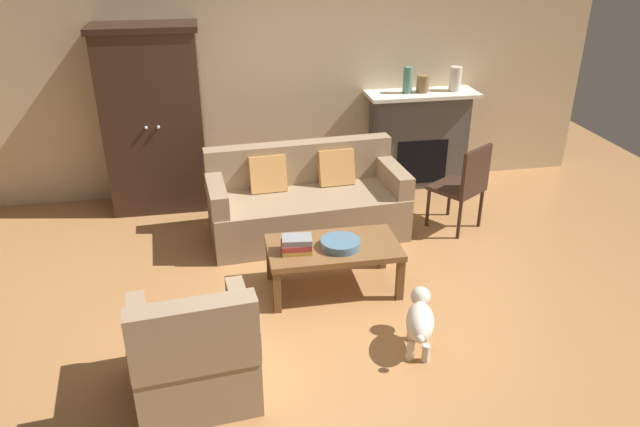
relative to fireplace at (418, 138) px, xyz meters
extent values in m
plane|color=#B27A47|center=(-1.55, -2.30, -0.57)|extent=(9.60, 9.60, 0.00)
cube|color=beige|center=(-1.55, 0.25, 0.83)|extent=(7.20, 0.10, 2.80)
cube|color=#4C4947|center=(0.00, 0.00, -0.03)|extent=(1.10, 0.36, 1.08)
cube|color=black|center=(0.00, -0.18, -0.23)|extent=(0.60, 0.01, 0.52)
cube|color=white|center=(0.00, -0.02, 0.53)|extent=(1.26, 0.48, 0.04)
cube|color=#382319|center=(-2.95, -0.08, 0.38)|extent=(1.00, 0.52, 1.89)
cube|color=#2F1E15|center=(-2.95, -0.08, 1.35)|extent=(1.06, 0.55, 0.06)
sphere|color=#ADAFB5|center=(-3.01, -0.35, 0.41)|extent=(0.04, 0.04, 0.04)
sphere|color=#ADAFB5|center=(-2.89, -0.35, 0.41)|extent=(0.04, 0.04, 0.04)
cube|color=#937A5B|center=(-1.49, -1.06, -0.35)|extent=(1.95, 0.97, 0.44)
cube|color=#937A5B|center=(-1.51, -0.72, 0.08)|extent=(1.91, 0.31, 0.42)
cube|color=#937A5B|center=(-2.37, -1.12, -0.02)|extent=(0.22, 0.81, 0.22)
cube|color=#937A5B|center=(-0.61, -1.00, -0.02)|extent=(0.22, 0.81, 0.22)
cube|color=tan|center=(-1.85, -0.89, 0.04)|extent=(0.37, 0.21, 0.37)
cube|color=tan|center=(-1.15, -0.84, 0.04)|extent=(0.37, 0.21, 0.37)
cube|color=brown|center=(-1.44, -2.09, -0.17)|extent=(1.10, 0.60, 0.05)
cube|color=brown|center=(-1.95, -2.35, -0.38)|extent=(0.06, 0.06, 0.37)
cube|color=brown|center=(-0.93, -2.35, -0.38)|extent=(0.06, 0.06, 0.37)
cube|color=brown|center=(-1.95, -1.83, -0.38)|extent=(0.06, 0.06, 0.37)
cube|color=brown|center=(-0.93, -1.83, -0.38)|extent=(0.06, 0.06, 0.37)
cylinder|color=slate|center=(-1.39, -2.13, -0.12)|extent=(0.33, 0.33, 0.07)
cube|color=gold|center=(-1.76, -2.14, -0.13)|extent=(0.25, 0.18, 0.04)
cube|color=#B73833|center=(-1.76, -2.14, -0.09)|extent=(0.25, 0.18, 0.05)
cube|color=gray|center=(-1.75, -2.14, -0.04)|extent=(0.26, 0.19, 0.05)
cylinder|color=slate|center=(-0.18, -0.02, 0.70)|extent=(0.10, 0.10, 0.29)
cylinder|color=olive|center=(0.00, -0.02, 0.65)|extent=(0.14, 0.14, 0.19)
cylinder|color=beige|center=(0.38, -0.02, 0.69)|extent=(0.13, 0.13, 0.27)
cube|color=#997F60|center=(-2.58, -3.14, -0.36)|extent=(0.83, 0.83, 0.42)
cube|color=#997F60|center=(-2.55, -3.45, 0.08)|extent=(0.77, 0.24, 0.46)
cube|color=#997F60|center=(-2.26, -3.11, -0.05)|extent=(0.19, 0.71, 0.20)
cube|color=#997F60|center=(-2.91, -3.17, -0.05)|extent=(0.19, 0.71, 0.20)
cube|color=#382319|center=(0.02, -1.16, -0.14)|extent=(0.61, 0.61, 0.04)
cylinder|color=#382319|center=(0.07, -0.89, -0.36)|extent=(0.04, 0.04, 0.41)
cylinder|color=#382319|center=(-0.25, -1.11, -0.36)|extent=(0.04, 0.04, 0.41)
cylinder|color=#382319|center=(0.28, -1.21, -0.36)|extent=(0.04, 0.04, 0.41)
cylinder|color=#382319|center=(-0.03, -1.42, -0.36)|extent=(0.04, 0.04, 0.41)
cube|color=#382319|center=(0.13, -1.32, 0.11)|extent=(0.39, 0.28, 0.45)
ellipsoid|color=beige|center=(-0.99, -3.02, -0.32)|extent=(0.32, 0.44, 0.22)
sphere|color=beige|center=(-0.91, -2.79, -0.26)|extent=(0.15, 0.15, 0.15)
cylinder|color=beige|center=(-1.00, -2.89, -0.50)|extent=(0.06, 0.06, 0.14)
cylinder|color=beige|center=(-0.90, -2.93, -0.50)|extent=(0.06, 0.06, 0.14)
cylinder|color=beige|center=(-1.08, -3.12, -0.50)|extent=(0.06, 0.06, 0.14)
cylinder|color=beige|center=(-0.98, -3.15, -0.50)|extent=(0.06, 0.06, 0.14)
sphere|color=beige|center=(-1.07, -3.24, -0.30)|extent=(0.06, 0.06, 0.06)
camera|label=1|loc=(-2.35, -6.41, 2.27)|focal=33.93mm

